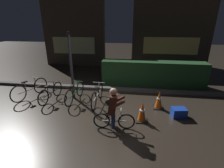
% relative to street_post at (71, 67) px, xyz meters
% --- Properties ---
extents(ground_plane, '(40.00, 40.00, 0.00)m').
position_rel_street_post_xyz_m(ground_plane, '(1.44, -1.20, -1.28)').
color(ground_plane, '#2D261E').
extents(sidewalk_curb, '(12.00, 0.24, 0.12)m').
position_rel_street_post_xyz_m(sidewalk_curb, '(1.44, 1.00, -1.22)').
color(sidewalk_curb, '#56544F').
rests_on(sidewalk_curb, ground).
extents(hedge_row, '(4.80, 0.70, 1.16)m').
position_rel_street_post_xyz_m(hedge_row, '(3.24, 1.90, -0.70)').
color(hedge_row, '#214723').
rests_on(hedge_row, ground).
extents(storefront_left, '(4.14, 0.54, 4.90)m').
position_rel_street_post_xyz_m(storefront_left, '(-1.77, 5.30, 1.16)').
color(storefront_left, '#42382D').
rests_on(storefront_left, ground).
extents(storefront_right, '(5.07, 0.54, 4.35)m').
position_rel_street_post_xyz_m(storefront_right, '(4.67, 6.00, 0.89)').
color(storefront_right, '#42382D').
rests_on(storefront_right, ground).
extents(street_post, '(0.10, 0.10, 2.55)m').
position_rel_street_post_xyz_m(street_post, '(0.00, 0.00, 0.00)').
color(street_post, '#2D2D33').
rests_on(street_post, ground).
extents(parked_bike_leftmost, '(0.62, 1.60, 0.77)m').
position_rel_street_post_xyz_m(parked_bike_leftmost, '(-1.74, -0.20, -0.93)').
color(parked_bike_leftmost, black).
rests_on(parked_bike_leftmost, ground).
extents(parked_bike_left_mid, '(0.46, 1.49, 0.69)m').
position_rel_street_post_xyz_m(parked_bike_left_mid, '(-0.79, -0.34, -0.96)').
color(parked_bike_left_mid, black).
rests_on(parked_bike_left_mid, ground).
extents(parked_bike_center_left, '(0.46, 1.57, 0.72)m').
position_rel_street_post_xyz_m(parked_bike_center_left, '(0.15, -0.25, -0.95)').
color(parked_bike_center_left, black).
rests_on(parked_bike_center_left, ground).
extents(parked_bike_center_right, '(0.46, 1.62, 0.75)m').
position_rel_street_post_xyz_m(parked_bike_center_right, '(1.05, -0.34, -0.94)').
color(parked_bike_center_right, black).
rests_on(parked_bike_center_right, ground).
extents(traffic_cone_near, '(0.36, 0.36, 0.63)m').
position_rel_street_post_xyz_m(traffic_cone_near, '(2.66, -1.30, -0.97)').
color(traffic_cone_near, black).
rests_on(traffic_cone_near, ground).
extents(traffic_cone_far, '(0.36, 0.36, 0.63)m').
position_rel_street_post_xyz_m(traffic_cone_far, '(3.27, -0.39, -0.97)').
color(traffic_cone_far, black).
rests_on(traffic_cone_far, ground).
extents(blue_crate, '(0.48, 0.38, 0.30)m').
position_rel_street_post_xyz_m(blue_crate, '(3.84, -0.90, -1.13)').
color(blue_crate, '#193DB7').
rests_on(blue_crate, ground).
extents(cyclist, '(1.19, 0.50, 1.25)m').
position_rel_street_post_xyz_m(cyclist, '(1.83, -1.78, -0.65)').
color(cyclist, black).
rests_on(cyclist, ground).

